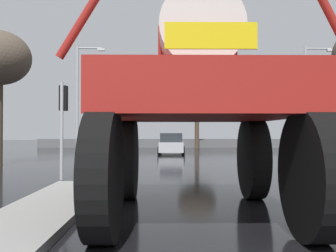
# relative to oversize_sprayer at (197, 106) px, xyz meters

# --- Properties ---
(ground_plane) EXTENTS (120.00, 120.00, 0.00)m
(ground_plane) POSITION_rel_oversize_sprayer_xyz_m (0.79, 11.78, -2.08)
(ground_plane) COLOR black
(median_island) EXTENTS (1.51, 10.61, 0.15)m
(median_island) POSITION_rel_oversize_sprayer_xyz_m (-2.93, -1.34, -2.00)
(median_island) COLOR gray
(median_island) RESTS_ON ground
(oversize_sprayer) EXTENTS (4.23, 5.53, 4.46)m
(oversize_sprayer) POSITION_rel_oversize_sprayer_xyz_m (0.00, 0.00, 0.00)
(oversize_sprayer) COLOR black
(oversize_sprayer) RESTS_ON ground
(sedan_ahead) EXTENTS (1.98, 4.15, 1.52)m
(sedan_ahead) POSITION_rel_oversize_sprayer_xyz_m (-0.02, 20.52, -1.37)
(sedan_ahead) COLOR #B7B7BF
(sedan_ahead) RESTS_ON ground
(traffic_signal_near_left) EXTENTS (0.24, 0.54, 3.25)m
(traffic_signal_near_left) POSITION_rel_oversize_sprayer_xyz_m (-4.01, 5.64, 0.28)
(traffic_signal_near_left) COLOR #A8AAAF
(traffic_signal_near_left) RESTS_ON ground
(traffic_signal_near_right) EXTENTS (0.24, 0.54, 4.16)m
(traffic_signal_near_right) POSITION_rel_oversize_sprayer_xyz_m (4.90, 5.63, 0.95)
(traffic_signal_near_right) COLOR #A8AAAF
(traffic_signal_near_right) RESTS_ON ground
(traffic_signal_far_left) EXTENTS (0.24, 0.55, 3.22)m
(traffic_signal_far_left) POSITION_rel_oversize_sprayer_xyz_m (5.41, 19.94, 0.26)
(traffic_signal_far_left) COLOR #A8AAAF
(traffic_signal_far_left) RESTS_ON ground
(traffic_signal_far_right) EXTENTS (0.24, 0.55, 3.97)m
(traffic_signal_far_right) POSITION_rel_oversize_sprayer_xyz_m (6.02, 19.93, 0.82)
(traffic_signal_far_right) COLOR #A8AAAF
(traffic_signal_far_right) RESTS_ON ground
(streetlight_far_left) EXTENTS (1.99, 0.24, 7.55)m
(streetlight_far_left) POSITION_rel_oversize_sprayer_xyz_m (-6.39, 19.09, 2.15)
(streetlight_far_left) COLOR #A8AAAF
(streetlight_far_left) RESTS_ON ground
(streetlight_far_right) EXTENTS (2.05, 0.24, 7.39)m
(streetlight_far_right) POSITION_rel_oversize_sprayer_xyz_m (9.19, 18.29, 2.07)
(streetlight_far_right) COLOR #A8AAAF
(streetlight_far_right) RESTS_ON ground
(bare_tree_far_center) EXTENTS (3.82, 3.82, 6.79)m
(bare_tree_far_center) POSITION_rel_oversize_sprayer_xyz_m (2.74, 30.33, 3.04)
(bare_tree_far_center) COLOR #473828
(bare_tree_far_center) RESTS_ON ground
(roadside_barrier) EXTENTS (28.39, 0.24, 0.90)m
(roadside_barrier) POSITION_rel_oversize_sprayer_xyz_m (0.79, 31.74, -1.63)
(roadside_barrier) COLOR #59595B
(roadside_barrier) RESTS_ON ground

